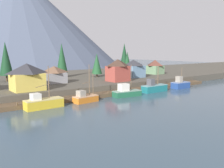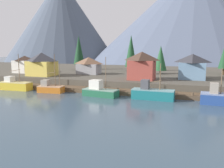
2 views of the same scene
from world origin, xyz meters
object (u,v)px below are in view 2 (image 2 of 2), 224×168
Objects in this scene: fishing_boat_green at (100,91)px; house_blue at (192,66)px; fishing_boat_orange at (50,88)px; fishing_boat_blue at (217,98)px; fishing_boat_yellow at (15,85)px; conifer_back_left at (79,50)px; house_white at (25,64)px; house_grey at (89,65)px; fishing_boat_teal at (152,93)px; house_yellow at (42,64)px; house_red at (142,65)px; conifer_near_left at (131,51)px; conifer_near_right at (161,58)px.

house_blue is at bearing 50.41° from fishing_boat_green.
fishing_boat_orange reaches higher than fishing_boat_blue.
conifer_back_left is (1.28, 33.23, 8.68)m from fishing_boat_yellow.
fishing_boat_orange is 27.70m from house_white.
fishing_boat_green is 1.21× the size of house_grey.
fishing_boat_teal is 1.11× the size of house_yellow.
house_yellow is at bearing 126.52° from fishing_boat_orange.
fishing_boat_blue is at bearing -35.89° from conifer_back_left.
conifer_back_left is (-9.21, 33.37, 8.84)m from fishing_boat_orange.
house_red is at bearing 113.26° from fishing_boat_teal.
house_white is 0.57× the size of conifer_near_left.
house_yellow is at bearing -132.12° from conifer_near_left.
fishing_boat_teal is at bearing -5.34° from fishing_boat_orange.
fishing_boat_yellow reaches higher than fishing_boat_teal.
fishing_boat_blue is at bearing -16.59° from house_white.
house_white is at bearing -179.60° from house_blue.
conifer_near_right is at bearing 120.57° from fishing_boat_blue.
fishing_boat_yellow reaches higher than fishing_boat_blue.
house_blue is at bearing 67.77° from fishing_boat_teal.
house_red is 41.35m from house_white.
house_grey is at bearing 176.16° from house_blue.
house_blue is 0.55× the size of conifer_back_left.
house_red reaches higher than house_grey.
house_yellow reaches higher than house_blue.
fishing_boat_blue is at bearing -34.57° from house_red.
fishing_boat_orange reaches higher than house_white.
conifer_near_right is 0.69× the size of conifer_back_left.
fishing_boat_orange is 15.71m from house_yellow.
house_white is (-22.35, -2.45, 0.14)m from house_grey.
house_blue is at bearing -20.88° from conifer_back_left.
house_blue is at bearing 21.03° from fishing_boat_yellow.
fishing_boat_teal is at bearing -85.32° from conifer_near_right.
house_blue is at bearing -38.23° from conifer_near_left.
house_grey is 18.07m from conifer_near_left.
house_yellow is at bearing -178.52° from house_red.
fishing_boat_blue is at bearing 7.65° from fishing_boat_green.
house_grey is 0.56× the size of conifer_back_left.
conifer_near_left is (-21.06, 16.59, 3.75)m from house_blue.
house_blue is at bearing 0.40° from house_white.
fishing_boat_teal is at bearing -178.43° from fishing_boat_blue.
house_yellow reaches higher than fishing_boat_orange.
conifer_back_left reaches higher than fishing_boat_blue.
fishing_boat_blue is 57.68m from conifer_back_left.
house_red is at bearing 148.13° from fishing_boat_blue.
house_white reaches higher than fishing_boat_blue.
fishing_boat_orange reaches higher than house_blue.
conifer_near_left is 13.27m from conifer_near_right.
fishing_boat_green is at bearing -136.70° from house_blue.
house_red reaches higher than fishing_boat_orange.
conifer_near_left is (21.42, 34.10, 8.40)m from fishing_boat_yellow.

